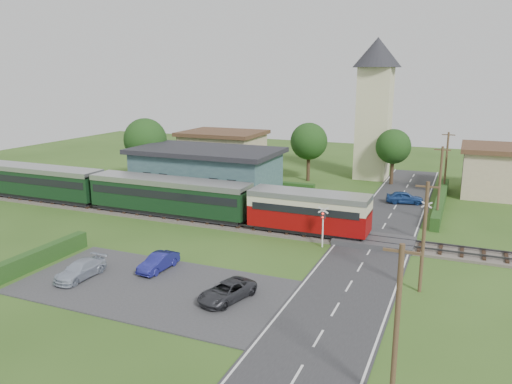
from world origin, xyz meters
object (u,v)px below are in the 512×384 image
at_px(pedestrian_near, 259,206).
at_px(train, 141,192).
at_px(car_park_silver, 80,270).
at_px(car_park_dark, 227,291).
at_px(pedestrian_far, 114,189).
at_px(house_east, 502,171).
at_px(equipment_hut, 114,185).
at_px(crossing_signal_far, 426,215).
at_px(house_west, 223,151).
at_px(station_building, 206,172).
at_px(car_park_blue, 158,262).
at_px(car_on_road, 405,197).
at_px(crossing_signal_near, 323,221).
at_px(church_tower, 375,98).

bearing_deg(pedestrian_near, train, 8.94).
distance_m(car_park_silver, car_park_dark, 10.39).
height_order(pedestrian_near, pedestrian_far, pedestrian_far).
bearing_deg(house_east, equipment_hut, -153.68).
bearing_deg(crossing_signal_far, car_park_silver, -139.83).
distance_m(house_west, car_park_dark, 41.43).
xyz_separation_m(house_east, car_park_dark, (-16.25, -35.88, -2.17)).
bearing_deg(station_building, house_east, 23.44).
bearing_deg(car_park_dark, house_west, 132.85).
relative_size(train, car_park_blue, 12.53).
relative_size(equipment_hut, pedestrian_far, 1.34).
bearing_deg(car_on_road, car_park_silver, 137.00).
relative_size(house_west, crossing_signal_far, 3.30).
bearing_deg(train, car_park_dark, -40.91).
bearing_deg(house_west, crossing_signal_far, -35.77).
xyz_separation_m(crossing_signal_near, pedestrian_far, (-24.18, 5.27, -0.74)).
xyz_separation_m(train, pedestrian_far, (-5.52, 2.87, -0.77)).
height_order(church_tower, car_on_road, church_tower).
relative_size(car_on_road, car_park_silver, 0.96).
xyz_separation_m(church_tower, car_park_silver, (-11.61, -40.67, -9.58)).
distance_m(house_west, pedestrian_near, 24.67).
distance_m(train, car_park_dark, 21.25).
xyz_separation_m(house_east, car_on_road, (-9.34, -8.11, -2.11)).
bearing_deg(equipment_hut, pedestrian_far, -56.41).
relative_size(equipment_hut, crossing_signal_near, 0.78).
bearing_deg(station_building, train, -104.12).
distance_m(train, crossing_signal_near, 18.82).
xyz_separation_m(train, car_on_road, (22.92, 13.89, -1.49)).
bearing_deg(crossing_signal_far, pedestrian_near, 178.82).
relative_size(station_building, train, 0.37).
bearing_deg(crossing_signal_near, pedestrian_far, 167.69).
bearing_deg(pedestrian_near, car_park_blue, 79.07).
distance_m(church_tower, house_east, 17.21).
xyz_separation_m(train, church_tower, (17.26, 26.00, 8.05)).
bearing_deg(house_west, car_park_silver, -77.44).
bearing_deg(pedestrian_near, church_tower, -109.18).
bearing_deg(crossing_signal_near, house_east, 60.87).
xyz_separation_m(station_building, car_on_road, (20.66, 4.90, -2.01)).
height_order(house_west, car_park_blue, house_west).
bearing_deg(station_building, crossing_signal_near, -34.81).
xyz_separation_m(house_east, pedestrian_far, (-37.78, -19.13, -1.39)).
bearing_deg(train, equipment_hut, 150.85).
distance_m(car_park_silver, pedestrian_far, 20.80).
relative_size(crossing_signal_near, crossing_signal_far, 1.00).
bearing_deg(church_tower, equipment_hut, -135.25).
bearing_deg(train, station_building, 75.88).
distance_m(train, crossing_signal_far, 25.97).
bearing_deg(car_park_silver, house_east, 56.04).
bearing_deg(station_building, car_on_road, 13.34).
distance_m(crossing_signal_far, pedestrian_far, 31.39).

